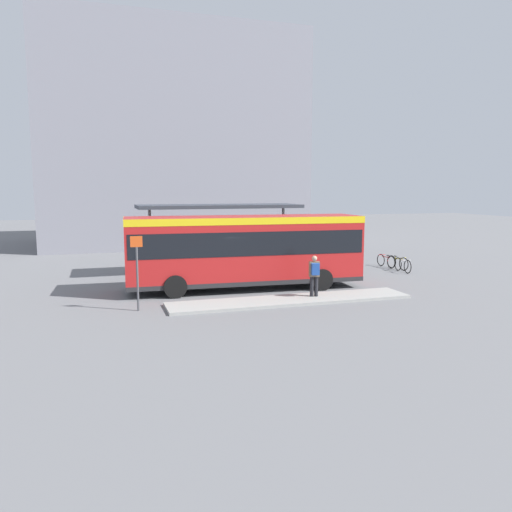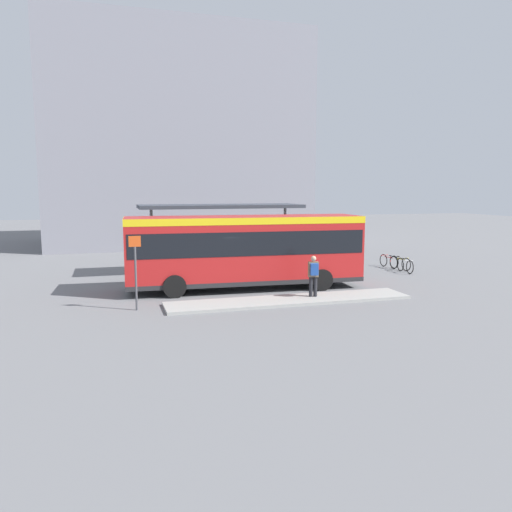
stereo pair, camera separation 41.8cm
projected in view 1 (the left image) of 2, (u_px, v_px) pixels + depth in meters
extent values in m
plane|color=slate|center=(245.00, 289.00, 22.77)|extent=(120.00, 120.00, 0.00)
cube|color=#9E9E99|center=(291.00, 300.00, 20.14)|extent=(10.02, 1.80, 0.12)
cube|color=red|center=(245.00, 249.00, 22.53)|extent=(10.65, 3.04, 2.96)
cube|color=yellow|center=(245.00, 220.00, 22.35)|extent=(10.67, 3.06, 0.30)
cube|color=black|center=(245.00, 241.00, 22.48)|extent=(10.44, 3.06, 1.04)
cube|color=black|center=(352.00, 238.00, 23.79)|extent=(0.20, 2.29, 1.14)
cube|color=#28282B|center=(245.00, 279.00, 22.71)|extent=(10.66, 3.05, 0.20)
cylinder|color=black|center=(304.00, 271.00, 24.67)|extent=(0.99, 0.33, 0.97)
cylinder|color=black|center=(322.00, 280.00, 22.37)|extent=(0.99, 0.33, 0.97)
cylinder|color=black|center=(170.00, 277.00, 23.04)|extent=(0.99, 0.33, 0.97)
cylinder|color=black|center=(175.00, 287.00, 20.75)|extent=(0.99, 0.33, 0.97)
cylinder|color=#232328|center=(312.00, 286.00, 20.54)|extent=(0.15, 0.15, 0.83)
cylinder|color=#232328|center=(316.00, 286.00, 20.56)|extent=(0.15, 0.15, 0.83)
cube|color=#7A664C|center=(314.00, 269.00, 20.45)|extent=(0.45, 0.30, 0.62)
cube|color=#234CA3|center=(315.00, 269.00, 20.24)|extent=(0.34, 0.26, 0.47)
sphere|color=tan|center=(314.00, 258.00, 20.39)|extent=(0.22, 0.22, 0.22)
torus|color=black|center=(408.00, 267.00, 26.93)|extent=(0.09, 0.75, 0.74)
torus|color=black|center=(398.00, 264.00, 27.90)|extent=(0.09, 0.75, 0.74)
cylinder|color=silver|center=(403.00, 261.00, 27.38)|extent=(0.09, 0.79, 0.04)
cylinder|color=silver|center=(401.00, 261.00, 27.56)|extent=(0.04, 0.04, 0.37)
cube|color=black|center=(401.00, 258.00, 27.54)|extent=(0.08, 0.18, 0.04)
cylinder|color=silver|center=(407.00, 260.00, 26.98)|extent=(0.48, 0.06, 0.03)
torus|color=black|center=(404.00, 264.00, 27.88)|extent=(0.15, 0.74, 0.74)
torus|color=black|center=(392.00, 262.00, 28.78)|extent=(0.15, 0.74, 0.74)
cylinder|color=gold|center=(398.00, 259.00, 28.30)|extent=(0.15, 0.78, 0.04)
cylinder|color=gold|center=(395.00, 259.00, 28.47)|extent=(0.04, 0.04, 0.36)
cube|color=black|center=(396.00, 256.00, 28.44)|extent=(0.10, 0.19, 0.04)
cylinder|color=gold|center=(403.00, 258.00, 27.93)|extent=(0.48, 0.10, 0.03)
torus|color=black|center=(381.00, 260.00, 29.56)|extent=(0.10, 0.72, 0.72)
torus|color=black|center=(391.00, 262.00, 28.66)|extent=(0.10, 0.72, 0.72)
cylinder|color=red|center=(386.00, 257.00, 29.08)|extent=(0.09, 0.77, 0.04)
cylinder|color=red|center=(388.00, 258.00, 28.92)|extent=(0.04, 0.04, 0.36)
cube|color=black|center=(388.00, 255.00, 28.90)|extent=(0.08, 0.18, 0.04)
cylinder|color=red|center=(382.00, 255.00, 29.43)|extent=(0.48, 0.07, 0.03)
cube|color=#383D47|center=(219.00, 206.00, 26.74)|extent=(8.67, 2.94, 0.18)
cylinder|color=gray|center=(150.00, 243.00, 25.89)|extent=(0.16, 0.16, 3.52)
cylinder|color=gray|center=(283.00, 239.00, 28.09)|extent=(0.16, 0.16, 3.52)
cylinder|color=slate|center=(215.00, 274.00, 24.98)|extent=(0.85, 0.85, 0.62)
sphere|color=#235B28|center=(215.00, 260.00, 24.90)|extent=(0.98, 0.98, 0.98)
cylinder|color=#4C4C51|center=(137.00, 279.00, 18.48)|extent=(0.08, 0.08, 2.40)
cube|color=#D84C19|center=(136.00, 242.00, 18.30)|extent=(0.44, 0.03, 0.40)
cube|color=gray|center=(171.00, 142.00, 42.26)|extent=(20.43, 12.68, 16.97)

